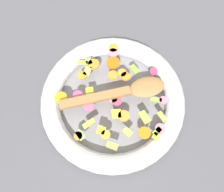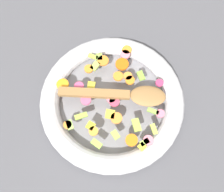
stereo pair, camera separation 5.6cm
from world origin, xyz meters
The scene contains 4 objects.
ground_plane centered at (0.00, 0.00, 0.00)m, with size 4.00×4.00×0.00m, color #4C4C51.
skillet centered at (0.00, 0.00, 0.02)m, with size 0.38×0.38×0.05m.
chopped_vegetables centered at (0.00, 0.00, 0.05)m, with size 0.30×0.29×0.01m.
wooden_spoon centered at (-0.01, 0.03, 0.06)m, with size 0.10×0.27×0.01m.
Camera 2 is at (0.19, 0.06, 0.57)m, focal length 35.00 mm.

